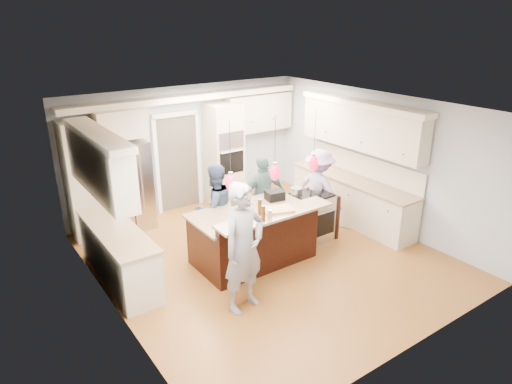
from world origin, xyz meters
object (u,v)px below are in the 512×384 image
kitchen_island (254,235)px  person_far_left (215,208)px  refrigerator (126,186)px  person_bar_end (244,248)px  island_range (311,216)px

kitchen_island → person_far_left: person_far_left is taller
refrigerator → person_bar_end: (0.39, -3.63, 0.08)m
island_range → person_bar_end: (-2.32, -1.14, 0.53)m
refrigerator → island_range: size_ratio=1.96×
refrigerator → kitchen_island: size_ratio=0.86×
island_range → refrigerator: bearing=137.4°
refrigerator → person_bar_end: person_bar_end is taller
kitchen_island → island_range: (1.41, 0.08, -0.03)m
kitchen_island → person_bar_end: size_ratio=1.07×
kitchen_island → island_range: size_ratio=2.28×
person_far_left → island_range: bearing=155.4°
refrigerator → kitchen_island: bearing=-63.1°
refrigerator → island_range: refrigerator is taller
island_range → person_far_left: bearing=157.8°
person_bar_end → person_far_left: bearing=61.8°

